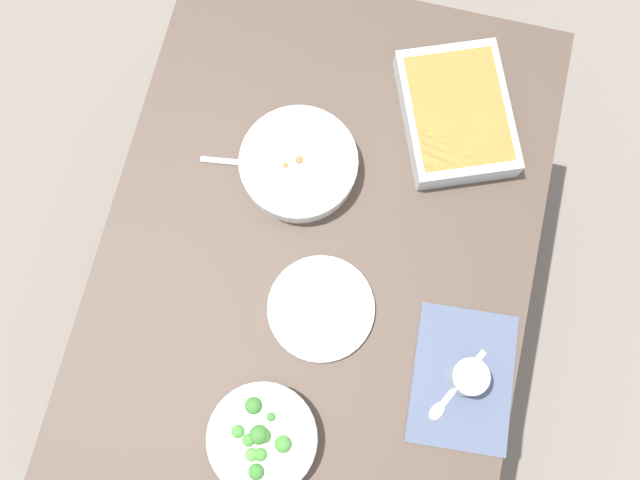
{
  "coord_description": "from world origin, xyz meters",
  "views": [
    {
      "loc": [
        0.32,
        0.08,
        2.16
      ],
      "look_at": [
        0.0,
        0.0,
        0.74
      ],
      "focal_mm": 38.91,
      "sensor_mm": 36.0,
      "label": 1
    }
  ],
  "objects_px": {
    "drink_cup": "(467,377)",
    "baking_dish": "(456,113)",
    "side_plate": "(321,308)",
    "spoon_spare": "(450,395)",
    "broccoli_bowl": "(262,438)",
    "spoon_by_stew": "(253,164)",
    "spoon_by_broccoli": "(263,415)",
    "stew_bowl": "(299,164)"
  },
  "relations": [
    {
      "from": "drink_cup",
      "to": "baking_dish",
      "type": "bearing_deg",
      "value": -167.36
    },
    {
      "from": "side_plate",
      "to": "spoon_spare",
      "type": "bearing_deg",
      "value": 69.36
    },
    {
      "from": "broccoli_bowl",
      "to": "baking_dish",
      "type": "distance_m",
      "value": 0.78
    },
    {
      "from": "broccoli_bowl",
      "to": "spoon_by_stew",
      "type": "relative_size",
      "value": 1.22
    },
    {
      "from": "spoon_spare",
      "to": "drink_cup",
      "type": "bearing_deg",
      "value": 152.9
    },
    {
      "from": "baking_dish",
      "to": "spoon_by_stew",
      "type": "bearing_deg",
      "value": -63.26
    },
    {
      "from": "spoon_by_stew",
      "to": "spoon_by_broccoli",
      "type": "relative_size",
      "value": 1.01
    },
    {
      "from": "broccoli_bowl",
      "to": "baking_dish",
      "type": "xyz_separation_m",
      "value": [
        -0.75,
        0.24,
        0.0
      ]
    },
    {
      "from": "drink_cup",
      "to": "side_plate",
      "type": "relative_size",
      "value": 0.39
    },
    {
      "from": "broccoli_bowl",
      "to": "spoon_by_broccoli",
      "type": "xyz_separation_m",
      "value": [
        -0.04,
        -0.01,
        -0.03
      ]
    },
    {
      "from": "stew_bowl",
      "to": "spoon_spare",
      "type": "relative_size",
      "value": 1.53
    },
    {
      "from": "broccoli_bowl",
      "to": "baking_dish",
      "type": "height_order",
      "value": "broccoli_bowl"
    },
    {
      "from": "spoon_by_broccoli",
      "to": "broccoli_bowl",
      "type": "bearing_deg",
      "value": 15.76
    },
    {
      "from": "drink_cup",
      "to": "spoon_spare",
      "type": "distance_m",
      "value": 0.05
    },
    {
      "from": "drink_cup",
      "to": "spoon_by_broccoli",
      "type": "relative_size",
      "value": 0.49
    },
    {
      "from": "broccoli_bowl",
      "to": "spoon_spare",
      "type": "distance_m",
      "value": 0.38
    },
    {
      "from": "stew_bowl",
      "to": "baking_dish",
      "type": "relative_size",
      "value": 0.7
    },
    {
      "from": "spoon_by_stew",
      "to": "spoon_spare",
      "type": "distance_m",
      "value": 0.63
    },
    {
      "from": "broccoli_bowl",
      "to": "drink_cup",
      "type": "height_order",
      "value": "drink_cup"
    },
    {
      "from": "stew_bowl",
      "to": "side_plate",
      "type": "distance_m",
      "value": 0.31
    },
    {
      "from": "baking_dish",
      "to": "spoon_by_stew",
      "type": "xyz_separation_m",
      "value": [
        0.2,
        -0.4,
        -0.03
      ]
    },
    {
      "from": "side_plate",
      "to": "broccoli_bowl",
      "type": "bearing_deg",
      "value": -10.67
    },
    {
      "from": "spoon_by_stew",
      "to": "spoon_spare",
      "type": "bearing_deg",
      "value": 53.03
    },
    {
      "from": "spoon_spare",
      "to": "side_plate",
      "type": "bearing_deg",
      "value": -110.64
    },
    {
      "from": "broccoli_bowl",
      "to": "spoon_spare",
      "type": "bearing_deg",
      "value": 115.78
    },
    {
      "from": "stew_bowl",
      "to": "spoon_by_broccoli",
      "type": "distance_m",
      "value": 0.52
    },
    {
      "from": "spoon_by_broccoli",
      "to": "stew_bowl",
      "type": "bearing_deg",
      "value": -174.24
    },
    {
      "from": "side_plate",
      "to": "spoon_spare",
      "type": "xyz_separation_m",
      "value": [
        0.11,
        0.29,
        -0.0
      ]
    },
    {
      "from": "broccoli_bowl",
      "to": "spoon_by_broccoli",
      "type": "relative_size",
      "value": 1.23
    },
    {
      "from": "drink_cup",
      "to": "spoon_spare",
      "type": "xyz_separation_m",
      "value": [
        0.04,
        -0.02,
        -0.03
      ]
    },
    {
      "from": "side_plate",
      "to": "spoon_by_broccoli",
      "type": "xyz_separation_m",
      "value": [
        0.23,
        -0.06,
        -0.0
      ]
    },
    {
      "from": "stew_bowl",
      "to": "spoon_by_broccoli",
      "type": "relative_size",
      "value": 1.45
    },
    {
      "from": "stew_bowl",
      "to": "side_plate",
      "type": "height_order",
      "value": "stew_bowl"
    },
    {
      "from": "broccoli_bowl",
      "to": "side_plate",
      "type": "bearing_deg",
      "value": 169.33
    },
    {
      "from": "stew_bowl",
      "to": "drink_cup",
      "type": "xyz_separation_m",
      "value": [
        0.35,
        0.42,
        0.01
      ]
    },
    {
      "from": "baking_dish",
      "to": "spoon_spare",
      "type": "height_order",
      "value": "baking_dish"
    },
    {
      "from": "stew_bowl",
      "to": "drink_cup",
      "type": "distance_m",
      "value": 0.55
    },
    {
      "from": "stew_bowl",
      "to": "side_plate",
      "type": "bearing_deg",
      "value": 22.11
    },
    {
      "from": "side_plate",
      "to": "spoon_spare",
      "type": "relative_size",
      "value": 1.34
    },
    {
      "from": "drink_cup",
      "to": "spoon_spare",
      "type": "height_order",
      "value": "drink_cup"
    },
    {
      "from": "baking_dish",
      "to": "spoon_by_stew",
      "type": "distance_m",
      "value": 0.45
    },
    {
      "from": "baking_dish",
      "to": "spoon_by_broccoli",
      "type": "bearing_deg",
      "value": -19.54
    }
  ]
}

